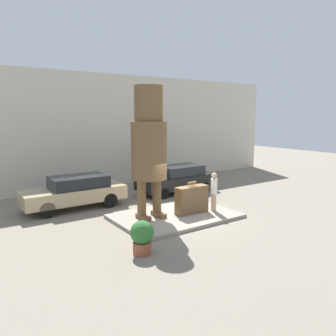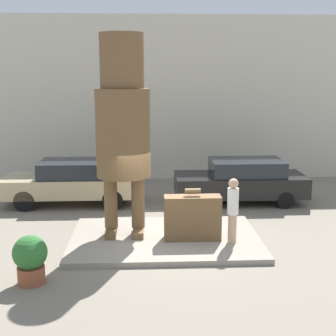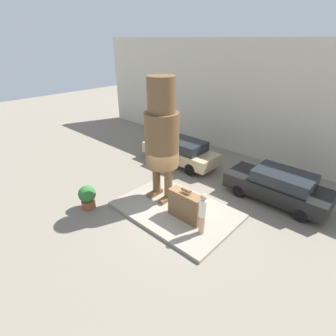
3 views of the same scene
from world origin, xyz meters
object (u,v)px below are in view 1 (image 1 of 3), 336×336
Objects in this scene: statue_figure at (149,142)px; planter_pot at (142,236)px; tourist at (214,190)px; parked_car_tan at (76,191)px; parked_car_black at (177,179)px; giant_suitcase at (192,200)px.

statue_figure is 4.37m from planter_pot.
parked_car_tan is (-4.83, 4.45, -0.27)m from tourist.
tourist is 0.38× the size of parked_car_black.
statue_figure is 1.19× the size of parked_car_black.
statue_figure is at bearing 54.58° from planter_pot.
planter_pot is at bearing 46.32° from parked_car_black.
tourist is at bearing 21.60° from planter_pot.
giant_suitcase is at bearing 30.18° from planter_pot.
tourist is 4.50m from parked_car_black.
statue_figure is 3.75m from tourist.
statue_figure reaches higher than giant_suitcase.
giant_suitcase is at bearing -16.42° from statue_figure.
parked_car_black is (1.13, 4.35, -0.29)m from tourist.
statue_figure is 5.90m from parked_car_black.
planter_pot is (-3.82, -2.22, -0.16)m from giant_suitcase.
parked_car_tan is 1.04× the size of parked_car_black.
parked_car_tan is at bearing 118.31° from statue_figure.
giant_suitcase is 0.33× the size of parked_car_black.
tourist reaches higher than parked_car_tan.
giant_suitcase reaches higher than parked_car_black.
tourist is 0.37× the size of parked_car_tan.
planter_pot is (-4.85, -1.92, -0.51)m from tourist.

